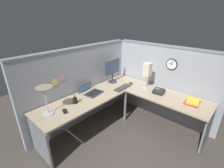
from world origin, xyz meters
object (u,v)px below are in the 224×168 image
Objects in this scene: laptop at (90,91)px; desk_lamp_paper at (147,70)px; office_phone at (159,91)px; pen_cup at (75,100)px; computer_mouse at (131,83)px; desk_lamp_dome at (45,92)px; cell_phone at (65,111)px; book_stack at (192,102)px; wall_clock at (172,64)px; keyboard at (123,88)px; monitor at (112,69)px.

desk_lamp_paper is at bearing -38.13° from laptop.
pen_cup is at bearing 145.85° from office_phone.
computer_mouse is (0.87, -0.35, -0.01)m from laptop.
desk_lamp_dome reaches higher than pen_cup.
book_stack is at bearing -20.34° from cell_phone.
desk_lamp_paper is at bearing -19.03° from desk_lamp_dome.
wall_clock is (1.21, -1.04, 0.48)m from laptop.
cell_phone is 2.14m from wall_clock.
computer_mouse is 0.47× the size of wall_clock.
desk_lamp_paper is at bearing 84.03° from office_phone.
keyboard is at bearing 14.59° from cell_phone.
desk_lamp_paper reaches higher than computer_mouse.
wall_clock is at bearing -50.61° from keyboard.
cell_phone is at bearing -34.27° from desk_lamp_dome.
office_phone is at bearing -34.15° from pen_cup.
book_stack is (0.04, -1.27, 0.00)m from computer_mouse.
wall_clock reaches higher than office_phone.
desk_lamp_paper is (0.03, 0.31, 0.35)m from office_phone.
book_stack is 1.37× the size of wall_clock.
keyboard is at bearing 132.34° from wall_clock.
monitor is 1.09m from office_phone.
office_phone is at bearing -95.97° from desk_lamp_paper.
book_stack is at bearing -89.18° from desk_lamp_paper.
computer_mouse is 1.83m from desk_lamp_dome.
wall_clock is (0.35, -0.03, 0.47)m from office_phone.
cell_phone is 1.76m from office_phone.
keyboard is 1.95× the size of wall_clock.
keyboard is 2.99× the size of cell_phone.
computer_mouse is at bearing -21.71° from laptop.
desk_lamp_paper reaches higher than keyboard.
desk_lamp_dome reaches higher than laptop.
monitor is at bearing 3.93° from desk_lamp_dome.
pen_cup is (0.46, -0.05, -0.31)m from desk_lamp_dome.
keyboard is 1.30m from book_stack.
desk_lamp_paper is 0.48m from wall_clock.
desk_lamp_paper reaches higher than monitor.
desk_lamp_dome reaches higher than book_stack.
desk_lamp_dome reaches higher than office_phone.
office_phone is (0.18, -1.04, -0.26)m from monitor.
computer_mouse is 1.58m from cell_phone.
cell_phone is at bearing -160.87° from pen_cup.
monitor is at bearing 97.90° from book_stack.
cell_phone is at bearing 163.16° from desk_lamp_paper.
wall_clock is at bearing -24.47° from desk_lamp_dome.
book_stack is at bearing -47.73° from pen_cup.
laptop is 0.99× the size of keyboard.
keyboard is 4.13× the size of computer_mouse.
keyboard is 1.89× the size of office_phone.
desk_lamp_dome is 2.47× the size of pen_cup.
laptop is 2.36× the size of pen_cup.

